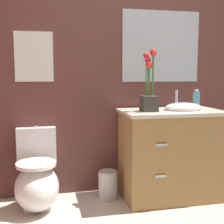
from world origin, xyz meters
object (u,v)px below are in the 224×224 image
object	(u,v)px
soap_bottle	(196,100)
wall_mirror	(161,47)
flower_vase	(149,91)
vanity_cabinet	(171,153)
wall_poster	(34,57)
trash_bin	(108,185)
toilet	(37,181)

from	to	relation	value
soap_bottle	wall_mirror	bearing A→B (deg)	145.17
flower_vase	wall_mirror	bearing A→B (deg)	54.61
flower_vase	soap_bottle	distance (m)	0.55
flower_vase	vanity_cabinet	bearing A→B (deg)	7.89
flower_vase	wall_poster	bearing A→B (deg)	162.05
soap_bottle	wall_mirror	distance (m)	0.64
wall_mirror	vanity_cabinet	bearing A→B (deg)	-89.46
vanity_cabinet	wall_mirror	distance (m)	1.06
vanity_cabinet	wall_poster	xyz separation A→B (m)	(-1.24, 0.29, 0.90)
trash_bin	wall_mirror	size ratio (longest dim) A/B	0.34
flower_vase	wall_mirror	size ratio (longest dim) A/B	0.70
wall_poster	wall_mirror	world-z (taller)	wall_mirror
flower_vase	wall_poster	world-z (taller)	wall_poster
toilet	wall_poster	distance (m)	1.12
trash_bin	wall_mirror	distance (m)	1.46
soap_bottle	trash_bin	world-z (taller)	soap_bottle
soap_bottle	wall_mirror	xyz separation A→B (m)	(-0.30, 0.21, 0.52)
wall_poster	wall_mirror	bearing A→B (deg)	0.00
toilet	wall_mirror	size ratio (longest dim) A/B	0.86
flower_vase	trash_bin	world-z (taller)	flower_vase
vanity_cabinet	flower_vase	size ratio (longest dim) A/B	1.83
vanity_cabinet	soap_bottle	distance (m)	0.58
toilet	flower_vase	distance (m)	1.28
soap_bottle	wall_poster	xyz separation A→B (m)	(-1.54, 0.21, 0.41)
flower_vase	soap_bottle	xyz separation A→B (m)	(0.53, 0.12, -0.10)
flower_vase	trash_bin	xyz separation A→B (m)	(-0.36, 0.11, -0.89)
flower_vase	soap_bottle	bearing A→B (deg)	12.90
trash_bin	wall_poster	distance (m)	1.38
soap_bottle	trash_bin	xyz separation A→B (m)	(-0.89, -0.01, -0.79)
wall_poster	wall_mirror	xyz separation A→B (m)	(1.24, 0.00, 0.11)
vanity_cabinet	flower_vase	distance (m)	0.64
toilet	wall_mirror	bearing A→B (deg)	12.18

